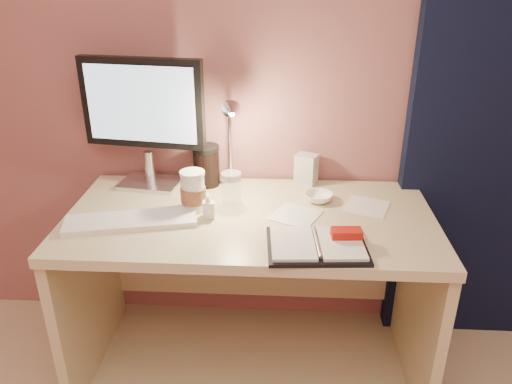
# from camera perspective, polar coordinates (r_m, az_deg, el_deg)

# --- Properties ---
(room) EXTENTS (3.50, 3.50, 3.50)m
(room) POSITION_cam_1_polar(r_m,az_deg,el_deg) (2.21, 25.77, 10.12)
(room) COLOR #C6B28E
(room) RESTS_ON ground
(desk) EXTENTS (1.40, 0.70, 0.73)m
(desk) POSITION_cam_1_polar(r_m,az_deg,el_deg) (2.07, -0.53, -7.24)
(desk) COLOR beige
(desk) RESTS_ON ground
(monitor) EXTENTS (0.51, 0.21, 0.54)m
(monitor) POSITION_cam_1_polar(r_m,az_deg,el_deg) (2.09, -12.67, 8.95)
(monitor) COLOR silver
(monitor) RESTS_ON desk
(keyboard) EXTENTS (0.50, 0.24, 0.02)m
(keyboard) POSITION_cam_1_polar(r_m,az_deg,el_deg) (1.89, -14.09, -3.20)
(keyboard) COLOR silver
(keyboard) RESTS_ON desk
(planner) EXTENTS (0.35, 0.27, 0.05)m
(planner) POSITION_cam_1_polar(r_m,az_deg,el_deg) (1.70, 7.25, -5.90)
(planner) COLOR black
(planner) RESTS_ON desk
(paper_b) EXTENTS (0.21, 0.21, 0.00)m
(paper_b) POSITION_cam_1_polar(r_m,az_deg,el_deg) (2.01, 12.53, -1.60)
(paper_b) COLOR white
(paper_b) RESTS_ON desk
(paper_c) EXTENTS (0.22, 0.22, 0.00)m
(paper_c) POSITION_cam_1_polar(r_m,az_deg,el_deg) (1.90, 4.54, -2.65)
(paper_c) COLOR white
(paper_c) RESTS_ON desk
(coffee_cup) EXTENTS (0.10, 0.10, 0.16)m
(coffee_cup) POSITION_cam_1_polar(r_m,az_deg,el_deg) (1.93, -7.20, 0.04)
(coffee_cup) COLOR silver
(coffee_cup) RESTS_ON desk
(clear_cup) EXTENTS (0.08, 0.08, 0.14)m
(clear_cup) POSITION_cam_1_polar(r_m,az_deg,el_deg) (1.95, -2.81, 0.30)
(clear_cup) COLOR white
(clear_cup) RESTS_ON desk
(bowl) EXTENTS (0.13, 0.13, 0.03)m
(bowl) POSITION_cam_1_polar(r_m,az_deg,el_deg) (2.01, 7.19, -0.61)
(bowl) COLOR white
(bowl) RESTS_ON desk
(lotion_bottle) EXTENTS (0.05, 0.05, 0.10)m
(lotion_bottle) POSITION_cam_1_polar(r_m,az_deg,el_deg) (1.87, -5.45, -1.55)
(lotion_bottle) COLOR silver
(lotion_bottle) RESTS_ON desk
(dark_jar) EXTENTS (0.11, 0.11, 0.16)m
(dark_jar) POSITION_cam_1_polar(r_m,az_deg,el_deg) (2.14, -5.68, 2.80)
(dark_jar) COLOR black
(dark_jar) RESTS_ON desk
(product_box) EXTENTS (0.11, 0.10, 0.13)m
(product_box) POSITION_cam_1_polar(r_m,az_deg,el_deg) (2.16, 5.77, 2.63)
(product_box) COLOR silver
(product_box) RESTS_ON desk
(desk_lamp) EXTENTS (0.12, 0.25, 0.40)m
(desk_lamp) POSITION_cam_1_polar(r_m,az_deg,el_deg) (2.00, -3.82, 6.57)
(desk_lamp) COLOR silver
(desk_lamp) RESTS_ON desk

